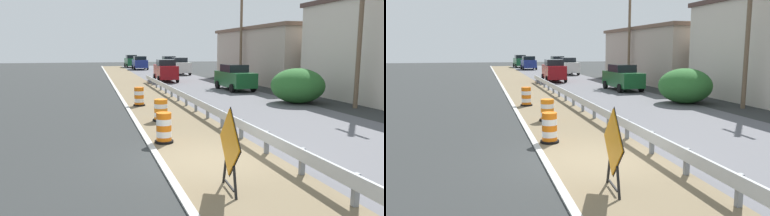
# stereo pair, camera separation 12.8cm
# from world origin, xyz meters

# --- Properties ---
(ground_plane) EXTENTS (160.00, 160.00, 0.00)m
(ground_plane) POSITION_xyz_m (0.00, 0.00, 0.00)
(ground_plane) COLOR #2B2D2D
(median_dirt_strip) EXTENTS (3.38, 120.00, 0.01)m
(median_dirt_strip) POSITION_xyz_m (0.49, 0.00, 0.00)
(median_dirt_strip) COLOR #706047
(median_dirt_strip) RESTS_ON ground
(far_lane_asphalt) EXTENTS (6.79, 120.00, 0.00)m
(far_lane_asphalt) POSITION_xyz_m (5.57, 0.00, 0.00)
(far_lane_asphalt) COLOR #56565B
(far_lane_asphalt) RESTS_ON ground
(curb_near_edge) EXTENTS (0.20, 120.00, 0.11)m
(curb_near_edge) POSITION_xyz_m (-1.30, 0.00, 0.00)
(curb_near_edge) COLOR #ADADA8
(curb_near_edge) RESTS_ON ground
(guardrail_median) EXTENTS (0.18, 50.45, 0.71)m
(guardrail_median) POSITION_xyz_m (1.94, 0.17, 0.52)
(guardrail_median) COLOR #ADB2B7
(guardrail_median) RESTS_ON ground
(warning_sign_diamond) EXTENTS (0.16, 1.61, 1.94)m
(warning_sign_diamond) POSITION_xyz_m (-0.18, -2.41, 1.05)
(warning_sign_diamond) COLOR black
(warning_sign_diamond) RESTS_ON ground
(traffic_barrel_nearest) EXTENTS (0.65, 0.65, 1.04)m
(traffic_barrel_nearest) POSITION_xyz_m (-0.78, 2.29, 0.47)
(traffic_barrel_nearest) COLOR orange
(traffic_barrel_nearest) RESTS_ON ground
(traffic_barrel_close) EXTENTS (0.74, 0.74, 0.97)m
(traffic_barrel_close) POSITION_xyz_m (-0.18, 6.19, 0.43)
(traffic_barrel_close) COLOR orange
(traffic_barrel_close) RESTS_ON ground
(traffic_barrel_mid) EXTENTS (0.67, 0.67, 1.05)m
(traffic_barrel_mid) POSITION_xyz_m (-0.57, 10.88, 0.47)
(traffic_barrel_mid) COLOR orange
(traffic_barrel_mid) RESTS_ON ground
(car_lead_near_lane) EXTENTS (2.16, 4.46, 2.04)m
(car_lead_near_lane) POSITION_xyz_m (4.08, 47.65, 1.02)
(car_lead_near_lane) COLOR navy
(car_lead_near_lane) RESTS_ON ground
(car_trailing_near_lane) EXTENTS (2.07, 4.51, 1.97)m
(car_trailing_near_lane) POSITION_xyz_m (7.57, 17.02, 0.99)
(car_trailing_near_lane) COLOR #195128
(car_trailing_near_lane) RESTS_ON ground
(car_lead_far_lane) EXTENTS (2.13, 4.82, 2.13)m
(car_lead_far_lane) POSITION_xyz_m (3.90, 26.07, 1.07)
(car_lead_far_lane) COLOR maroon
(car_lead_far_lane) RESTS_ON ground
(car_mid_far_lane) EXTENTS (2.12, 4.48, 2.08)m
(car_mid_far_lane) POSITION_xyz_m (7.42, 35.18, 1.04)
(car_mid_far_lane) COLOR silver
(car_mid_far_lane) RESTS_ON ground
(car_trailing_far_lane) EXTENTS (2.15, 4.57, 2.11)m
(car_trailing_far_lane) POSITION_xyz_m (3.52, 54.87, 1.05)
(car_trailing_far_lane) COLOR #195128
(car_trailing_far_lane) RESTS_ON ground
(car_distant_a) EXTENTS (2.01, 4.78, 2.12)m
(car_distant_a) POSITION_xyz_m (7.49, 42.05, 1.06)
(car_distant_a) COLOR #4C5156
(car_distant_a) RESTS_ON ground
(roadside_shop_far) EXTENTS (8.97, 16.28, 5.19)m
(roadside_shop_far) POSITION_xyz_m (15.26, 23.39, 2.60)
(roadside_shop_far) COLOR #AD9E8E
(roadside_shop_far) RESTS_ON ground
(utility_pole_near) EXTENTS (0.24, 1.80, 7.68)m
(utility_pole_near) POSITION_xyz_m (10.61, 7.03, 3.99)
(utility_pole_near) COLOR brown
(utility_pole_near) RESTS_ON ground
(utility_pole_mid) EXTENTS (0.24, 1.80, 9.01)m
(utility_pole_mid) POSITION_xyz_m (10.56, 23.21, 4.66)
(utility_pole_mid) COLOR brown
(utility_pole_mid) RESTS_ON ground
(bush_roadside) EXTENTS (3.12, 3.12, 2.05)m
(bush_roadside) POSITION_xyz_m (8.61, 9.61, 1.03)
(bush_roadside) COLOR #286028
(bush_roadside) RESTS_ON ground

